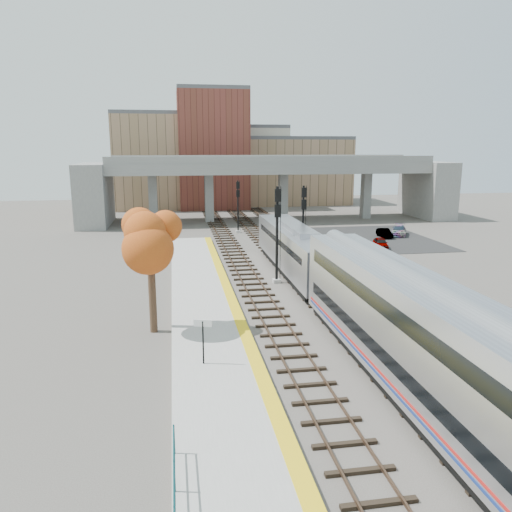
{
  "coord_description": "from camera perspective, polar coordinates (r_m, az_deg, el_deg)",
  "views": [
    {
      "loc": [
        -9.13,
        -27.77,
        10.84
      ],
      "look_at": [
        -2.96,
        9.5,
        2.5
      ],
      "focal_mm": 35.0,
      "sensor_mm": 36.0,
      "label": 1
    }
  ],
  "objects": [
    {
      "name": "station_sign",
      "position": [
        24.67,
        -6.09,
        -8.67
      ],
      "size": [
        0.88,
        0.29,
        2.27
      ],
      "rotation": [
        0.0,
        0.0,
        -0.28
      ],
      "color": "black",
      "rests_on": "platform"
    },
    {
      "name": "signal_mast_near",
      "position": [
        39.62,
        2.43,
        2.47
      ],
      "size": [
        0.6,
        0.64,
        7.77
      ],
      "color": "#9E9E99",
      "rests_on": "ground"
    },
    {
      "name": "buildings_far",
      "position": [
        94.95,
        -3.18,
        10.64
      ],
      "size": [
        43.0,
        21.0,
        20.6
      ],
      "color": "#9E7A5B",
      "rests_on": "ground"
    },
    {
      "name": "signal_mast_far",
      "position": [
        63.39,
        -2.07,
        5.53
      ],
      "size": [
        0.6,
        0.64,
        6.63
      ],
      "color": "#9E9E99",
      "rests_on": "ground"
    },
    {
      "name": "car_b",
      "position": [
        62.26,
        14.46,
        2.56
      ],
      "size": [
        1.41,
        3.33,
        1.07
      ],
      "primitive_type": "imported",
      "rotation": [
        0.0,
        0.0,
        -0.09
      ],
      "color": "#99999E",
      "rests_on": "parking_lot"
    },
    {
      "name": "yellow_strip",
      "position": [
        29.92,
        -1.57,
        -8.07
      ],
      "size": [
        0.7,
        60.0,
        0.01
      ],
      "primitive_type": "cube",
      "color": "yellow",
      "rests_on": "platform"
    },
    {
      "name": "parking_lot",
      "position": [
        61.33,
        12.92,
        1.97
      ],
      "size": [
        14.0,
        18.0,
        0.04
      ],
      "primitive_type": "cube",
      "color": "black",
      "rests_on": "ground"
    },
    {
      "name": "signal_mast_mid",
      "position": [
        47.83,
        5.41,
        3.7
      ],
      "size": [
        0.6,
        0.64,
        7.21
      ],
      "color": "#9E9E99",
      "rests_on": "ground"
    },
    {
      "name": "ground",
      "position": [
        31.17,
        8.32,
        -8.03
      ],
      "size": [
        160.0,
        160.0,
        0.0
      ],
      "primitive_type": "plane",
      "color": "#47423D",
      "rests_on": "ground"
    },
    {
      "name": "coach",
      "position": [
        22.27,
        18.66,
        -9.4
      ],
      "size": [
        3.03,
        25.0,
        5.0
      ],
      "color": "#A8AAB2",
      "rests_on": "ground"
    },
    {
      "name": "tracks",
      "position": [
        42.88,
        4.48,
        -2.13
      ],
      "size": [
        10.7,
        95.0,
        0.25
      ],
      "color": "black",
      "rests_on": "ground"
    },
    {
      "name": "car_a",
      "position": [
        55.45,
        14.05,
        1.44
      ],
      "size": [
        2.09,
        3.55,
        1.13
      ],
      "primitive_type": "imported",
      "rotation": [
        0.0,
        0.0,
        -0.24
      ],
      "color": "#99999E",
      "rests_on": "parking_lot"
    },
    {
      "name": "platform",
      "position": [
        29.8,
        -5.23,
        -8.57
      ],
      "size": [
        4.5,
        60.0,
        0.35
      ],
      "primitive_type": "cube",
      "color": "#9E9E99",
      "rests_on": "ground"
    },
    {
      "name": "tree",
      "position": [
        29.26,
        -12.04,
        1.88
      ],
      "size": [
        3.6,
        3.6,
        7.56
      ],
      "color": "#382619",
      "rests_on": "ground"
    },
    {
      "name": "locomotive",
      "position": [
        42.84,
        4.46,
        0.89
      ],
      "size": [
        3.02,
        19.05,
        4.1
      ],
      "color": "#A8AAB2",
      "rests_on": "ground"
    },
    {
      "name": "overpass",
      "position": [
        74.28,
        1.54,
        8.56
      ],
      "size": [
        54.0,
        12.0,
        9.5
      ],
      "color": "slate",
      "rests_on": "ground"
    },
    {
      "name": "car_c",
      "position": [
        64.15,
        16.0,
        2.83
      ],
      "size": [
        3.43,
        4.56,
        1.23
      ],
      "primitive_type": "imported",
      "rotation": [
        0.0,
        0.0,
        -0.46
      ],
      "color": "#99999E",
      "rests_on": "parking_lot"
    }
  ]
}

